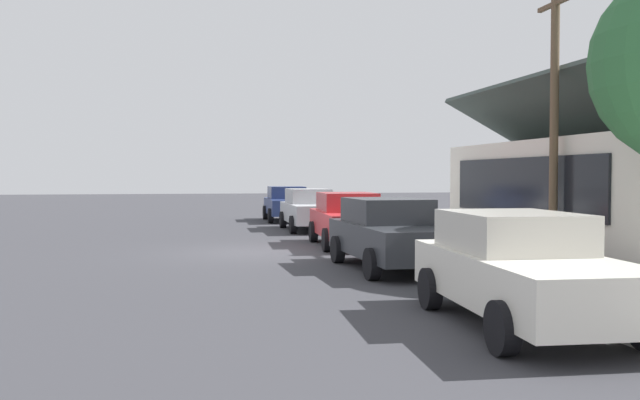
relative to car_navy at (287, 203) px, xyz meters
The scene contains 10 objects.
ground_plane 12.95m from the car_navy, 11.81° to the right, with size 120.00×120.00×0.00m, color #38383D.
sidewalk_curb 13.01m from the car_navy, 13.15° to the left, with size 60.00×4.20×0.16m, color beige.
car_navy is the anchor object (origin of this frame).
car_silver 5.46m from the car_navy, ahead, with size 4.61×1.98×1.59m.
car_cherry 11.44m from the car_navy, ahead, with size 4.61×2.19×1.59m.
car_charcoal 16.58m from the car_navy, ahead, with size 4.61×2.19×1.59m.
car_ivory 22.57m from the car_navy, ahead, with size 4.65×2.23×1.59m.
storefront_building 14.67m from the car_navy, 39.62° to the left, with size 12.52×7.27×5.21m.
utility_pole_wooden 15.23m from the car_navy, 21.88° to the left, with size 1.80×0.24×7.50m.
fire_hydrant_red 10.89m from the car_navy, ahead, with size 0.22×0.22×0.71m.
Camera 1 is at (18.88, -1.88, 2.13)m, focal length 38.65 mm.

